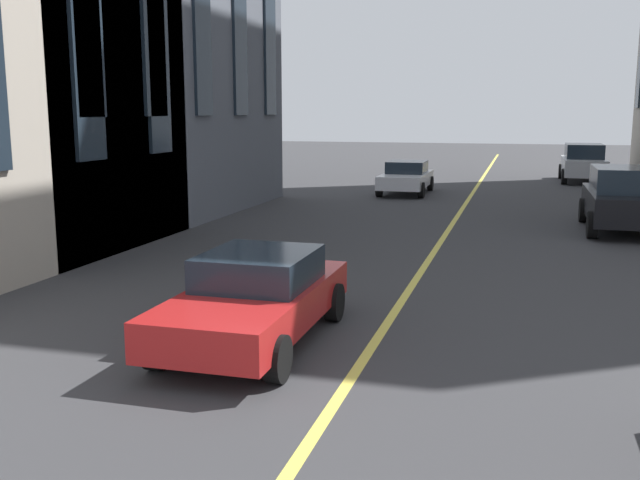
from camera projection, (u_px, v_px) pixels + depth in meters
lane_centre_line at (445, 235)px, 20.43m from camera, size 80.00×0.16×0.01m
car_white_mid at (406, 177)px, 30.68m from camera, size 4.40×1.95×1.37m
car_black_trailing at (623, 198)px, 20.97m from camera, size 4.70×2.14×1.88m
car_silver_far at (583, 162)px, 35.61m from camera, size 4.70×2.14×1.88m
car_red_parked_b at (256, 297)px, 10.90m from camera, size 4.40×1.95×1.37m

